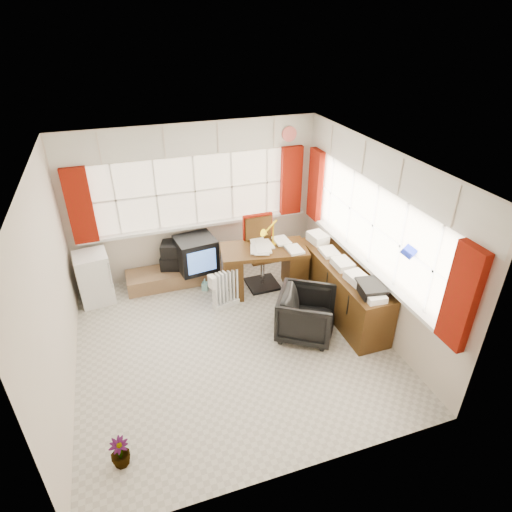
{
  "coord_description": "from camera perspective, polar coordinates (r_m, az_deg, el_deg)",
  "views": [
    {
      "loc": [
        -1.12,
        -4.31,
        3.91
      ],
      "look_at": [
        0.53,
        0.55,
        0.95
      ],
      "focal_mm": 30.0,
      "sensor_mm": 36.0,
      "label": 1
    }
  ],
  "objects": [
    {
      "name": "crt_tv",
      "position": [
        6.92,
        -7.99,
        0.31
      ],
      "size": [
        0.66,
        0.63,
        0.54
      ],
      "color": "black",
      "rests_on": "tv_bench"
    },
    {
      "name": "file_tray",
      "position": [
        5.68,
        15.06,
        -4.2
      ],
      "size": [
        0.37,
        0.44,
        0.13
      ],
      "primitive_type": "cube",
      "rotation": [
        0.0,
        0.0,
        -0.17
      ],
      "color": "black",
      "rests_on": "credenza"
    },
    {
      "name": "desk",
      "position": [
        6.69,
        1.01,
        -1.46
      ],
      "size": [
        1.4,
        0.85,
        0.8
      ],
      "color": "#472A10",
      "rests_on": "ground"
    },
    {
      "name": "office_chair",
      "position": [
        5.87,
        6.74,
        -7.71
      ],
      "size": [
        1.02,
        1.01,
        0.68
      ],
      "primitive_type": "imported",
      "rotation": [
        0.0,
        0.0,
        1.0
      ],
      "color": "black",
      "rests_on": "ground"
    },
    {
      "name": "spray_bottle_b",
      "position": [
        6.9,
        -6.83,
        -3.81
      ],
      "size": [
        0.12,
        0.12,
        0.2
      ],
      "primitive_type": "imported",
      "rotation": [
        0.0,
        0.0,
        -0.44
      ],
      "color": "#92DAD0",
      "rests_on": "ground"
    },
    {
      "name": "spray_bottle_a",
      "position": [
        6.53,
        -3.74,
        -5.2
      ],
      "size": [
        0.13,
        0.13,
        0.32
      ],
      "primitive_type": "imported",
      "rotation": [
        0.0,
        0.0,
        -0.04
      ],
      "color": "white",
      "rests_on": "ground"
    },
    {
      "name": "tv_bench",
      "position": [
        7.14,
        -11.28,
        -2.7
      ],
      "size": [
        1.4,
        0.5,
        0.25
      ],
      "primitive_type": "cube",
      "color": "olive",
      "rests_on": "ground"
    },
    {
      "name": "flower_vase",
      "position": [
        4.77,
        -17.69,
        -23.7
      ],
      "size": [
        0.23,
        0.23,
        0.34
      ],
      "primitive_type": "imported",
      "rotation": [
        0.0,
        0.0,
        -0.22
      ],
      "color": "black",
      "rests_on": "ground"
    },
    {
      "name": "overhead_cabinets",
      "position": [
        5.93,
        2.9,
        13.66
      ],
      "size": [
        3.98,
        3.98,
        0.48
      ],
      "color": "silver",
      "rests_on": "room_walls"
    },
    {
      "name": "ground",
      "position": [
        5.92,
        -3.18,
        -11.39
      ],
      "size": [
        4.0,
        4.0,
        0.0
      ],
      "primitive_type": "plane",
      "color": "beige",
      "rests_on": "ground"
    },
    {
      "name": "hifi_stack",
      "position": [
        7.05,
        -10.1,
        0.17
      ],
      "size": [
        0.7,
        0.55,
        0.44
      ],
      "color": "black",
      "rests_on": "tv_bench"
    },
    {
      "name": "window_right",
      "position": [
        6.06,
        14.51,
        -0.38
      ],
      "size": [
        0.12,
        3.7,
        3.6
      ],
      "color": "#FEEBC9",
      "rests_on": "room_walls"
    },
    {
      "name": "mini_fridge",
      "position": [
        6.91,
        -20.75,
        -2.73
      ],
      "size": [
        0.52,
        0.52,
        0.81
      ],
      "color": "white",
      "rests_on": "ground"
    },
    {
      "name": "radiator",
      "position": [
        6.44,
        -4.1,
        -4.81
      ],
      "size": [
        0.43,
        0.26,
        0.6
      ],
      "color": "white",
      "rests_on": "ground"
    },
    {
      "name": "task_chair",
      "position": [
        6.8,
        0.53,
        1.02
      ],
      "size": [
        0.49,
        0.52,
        1.17
      ],
      "color": "black",
      "rests_on": "ground"
    },
    {
      "name": "window_back",
      "position": [
        7.01,
        -7.79,
        4.65
      ],
      "size": [
        3.7,
        0.12,
        3.6
      ],
      "color": "#FEEBC9",
      "rests_on": "room_walls"
    },
    {
      "name": "credenza",
      "position": [
        6.39,
        11.32,
        -4.09
      ],
      "size": [
        0.5,
        2.0,
        0.85
      ],
      "color": "#472A10",
      "rests_on": "ground"
    },
    {
      "name": "curtains",
      "position": [
        6.13,
        2.41,
        6.33
      ],
      "size": [
        3.83,
        3.83,
        1.15
      ],
      "color": "maroon",
      "rests_on": "room_walls"
    },
    {
      "name": "room_walls",
      "position": [
        5.06,
        -3.65,
        1.46
      ],
      "size": [
        4.0,
        4.0,
        4.0
      ],
      "color": "beige",
      "rests_on": "ground"
    },
    {
      "name": "desk_lamp",
      "position": [
        6.5,
        2.3,
        3.84
      ],
      "size": [
        0.17,
        0.15,
        0.42
      ],
      "color": "yellow",
      "rests_on": "desk"
    }
  ]
}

